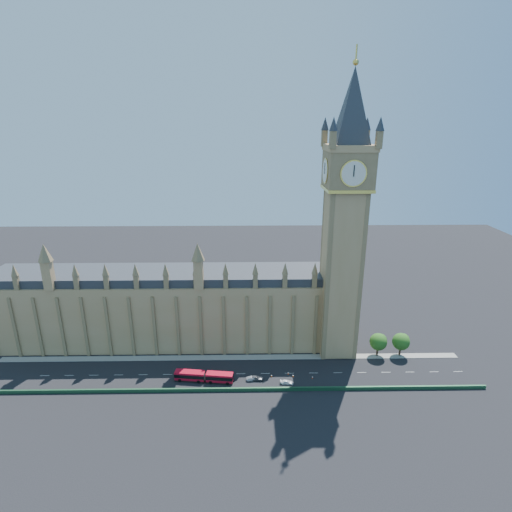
{
  "coord_description": "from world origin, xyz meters",
  "views": [
    {
      "loc": [
        7.12,
        -112.07,
        78.1
      ],
      "look_at": [
        9.17,
        10.0,
        37.43
      ],
      "focal_mm": 28.0,
      "sensor_mm": 36.0,
      "label": 1
    }
  ],
  "objects_px": {
    "car_grey": "(256,378)",
    "red_bus": "(204,376)",
    "car_white": "(287,382)",
    "car_silver": "(252,379)"
  },
  "relations": [
    {
      "from": "red_bus",
      "to": "car_silver",
      "type": "xyz_separation_m",
      "value": [
        15.39,
        0.04,
        -1.04
      ]
    },
    {
      "from": "car_silver",
      "to": "car_white",
      "type": "xyz_separation_m",
      "value": [
        10.88,
        -1.96,
        -0.04
      ]
    },
    {
      "from": "red_bus",
      "to": "car_grey",
      "type": "distance_m",
      "value": 16.58
    },
    {
      "from": "red_bus",
      "to": "car_white",
      "type": "xyz_separation_m",
      "value": [
        26.27,
        -1.93,
        -1.08
      ]
    },
    {
      "from": "car_grey",
      "to": "red_bus",
      "type": "bearing_deg",
      "value": 96.82
    },
    {
      "from": "car_silver",
      "to": "car_white",
      "type": "height_order",
      "value": "car_silver"
    },
    {
      "from": "red_bus",
      "to": "car_silver",
      "type": "bearing_deg",
      "value": 7.03
    },
    {
      "from": "red_bus",
      "to": "car_white",
      "type": "height_order",
      "value": "red_bus"
    },
    {
      "from": "car_white",
      "to": "car_grey",
      "type": "bearing_deg",
      "value": 83.09
    },
    {
      "from": "red_bus",
      "to": "car_silver",
      "type": "height_order",
      "value": "red_bus"
    }
  ]
}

